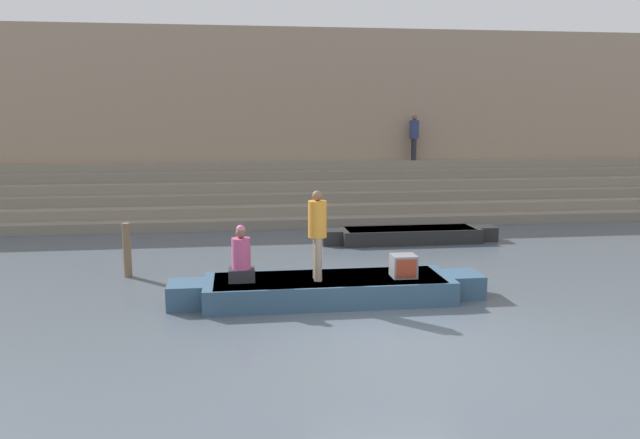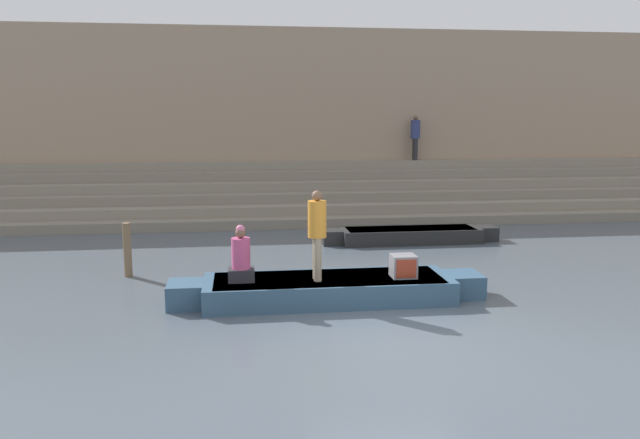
{
  "view_description": "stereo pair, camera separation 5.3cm",
  "coord_description": "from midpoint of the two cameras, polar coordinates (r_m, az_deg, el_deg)",
  "views": [
    {
      "loc": [
        -2.43,
        -9.15,
        3.42
      ],
      "look_at": [
        -0.78,
        3.18,
        1.34
      ],
      "focal_mm": 35.0,
      "sensor_mm": 36.0,
      "label": 1
    },
    {
      "loc": [
        -2.38,
        -9.15,
        3.42
      ],
      "look_at": [
        -0.78,
        3.18,
        1.34
      ],
      "focal_mm": 35.0,
      "sensor_mm": 36.0,
      "label": 2
    }
  ],
  "objects": [
    {
      "name": "ghat_steps",
      "position": [
        21.41,
        -0.9,
        2.06
      ],
      "size": [
        36.0,
        4.01,
        1.81
      ],
      "color": "gray",
      "rests_on": "ground"
    },
    {
      "name": "tv_set",
      "position": [
        11.75,
        7.75,
        -4.24
      ],
      "size": [
        0.45,
        0.44,
        0.42
      ],
      "rotation": [
        0.0,
        0.0,
        -0.1
      ],
      "color": "slate",
      "rests_on": "rowboat_main"
    },
    {
      "name": "moored_boat_shore",
      "position": [
        17.18,
        8.35,
        -1.39
      ],
      "size": [
        4.85,
        1.06,
        0.39
      ],
      "rotation": [
        0.0,
        0.0,
        -0.02
      ],
      "color": "black",
      "rests_on": "ground"
    },
    {
      "name": "person_on_steps",
      "position": [
        23.13,
        8.78,
        7.71
      ],
      "size": [
        0.34,
        0.34,
        1.63
      ],
      "rotation": [
        0.0,
        0.0,
        0.25
      ],
      "color": "#28282D",
      "rests_on": "ghat_steps"
    },
    {
      "name": "person_standing",
      "position": [
        11.3,
        -0.13,
        -0.86
      ],
      "size": [
        0.34,
        0.34,
        1.65
      ],
      "rotation": [
        0.0,
        0.0,
        0.18
      ],
      "color": "gray",
      "rests_on": "rowboat_main"
    },
    {
      "name": "ground_plane",
      "position": [
        10.06,
        7.01,
        -10.46
      ],
      "size": [
        120.0,
        120.0,
        0.0
      ],
      "primitive_type": "plane",
      "color": "#4C5660"
    },
    {
      "name": "mooring_post",
      "position": [
        13.95,
        -17.09,
        -2.67
      ],
      "size": [
        0.17,
        0.17,
        1.17
      ],
      "primitive_type": "cylinder",
      "color": "brown",
      "rests_on": "ground"
    },
    {
      "name": "back_wall",
      "position": [
        23.26,
        -1.49,
        9.0
      ],
      "size": [
        34.2,
        1.28,
        6.5
      ],
      "color": "tan",
      "rests_on": "ground"
    },
    {
      "name": "rowboat_main",
      "position": [
        11.7,
        0.89,
        -6.31
      ],
      "size": [
        5.87,
        1.55,
        0.44
      ],
      "rotation": [
        0.0,
        0.0,
        -0.02
      ],
      "color": "#33516B",
      "rests_on": "ground"
    },
    {
      "name": "person_rowing",
      "position": [
        11.41,
        -7.11,
        -3.59
      ],
      "size": [
        0.47,
        0.37,
        1.04
      ],
      "rotation": [
        0.0,
        0.0,
        0.17
      ],
      "color": "#28282D",
      "rests_on": "rowboat_main"
    }
  ]
}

